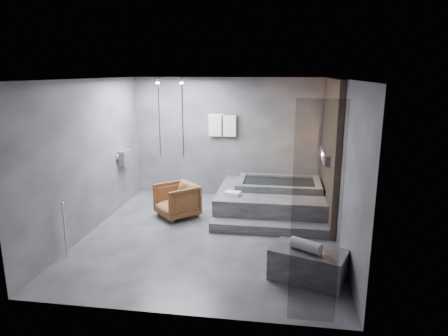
# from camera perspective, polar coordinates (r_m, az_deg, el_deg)

# --- Properties ---
(room) EXTENTS (5.00, 5.04, 2.82)m
(room) POSITION_cam_1_polar(r_m,az_deg,el_deg) (7.12, 1.44, 3.99)
(room) COLOR #303033
(room) RESTS_ON ground
(tub_deck) EXTENTS (2.20, 2.00, 0.50)m
(tub_deck) POSITION_cam_1_polar(r_m,az_deg,el_deg) (8.60, 6.72, -4.58)
(tub_deck) COLOR #363638
(tub_deck) RESTS_ON ground
(tub_step) EXTENTS (2.20, 0.36, 0.18)m
(tub_step) POSITION_cam_1_polar(r_m,az_deg,el_deg) (7.55, 6.39, -8.50)
(tub_step) COLOR #363638
(tub_step) RESTS_ON ground
(concrete_bench) EXTENTS (1.17, 0.88, 0.47)m
(concrete_bench) POSITION_cam_1_polar(r_m,az_deg,el_deg) (5.98, 11.89, -13.40)
(concrete_bench) COLOR #2D2D2F
(concrete_bench) RESTS_ON ground
(driftwood_chair) EXTENTS (1.06, 1.06, 0.69)m
(driftwood_chair) POSITION_cam_1_polar(r_m,az_deg,el_deg) (8.27, -6.75, -4.63)
(driftwood_chair) COLOR #432410
(driftwood_chair) RESTS_ON ground
(rolled_towel) EXTENTS (0.47, 0.38, 0.16)m
(rolled_towel) POSITION_cam_1_polar(r_m,az_deg,el_deg) (5.81, 11.62, -10.79)
(rolled_towel) COLOR silver
(rolled_towel) RESTS_ON concrete_bench
(deck_towel) EXTENTS (0.34, 0.28, 0.08)m
(deck_towel) POSITION_cam_1_polar(r_m,az_deg,el_deg) (8.02, 1.23, -3.67)
(deck_towel) COLOR white
(deck_towel) RESTS_ON tub_deck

